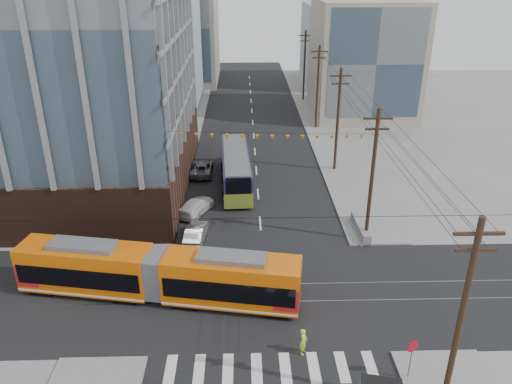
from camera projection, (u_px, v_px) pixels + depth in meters
ground at (268, 332)px, 30.52m from camera, size 160.00×160.00×0.00m
office_building at (13, 39)px, 44.83m from camera, size 30.00×25.00×28.60m
bg_bldg_nw_near at (136, 48)px, 73.49m from camera, size 18.00×16.00×18.00m
bg_bldg_ne_near at (364, 59)px, 71.11m from camera, size 14.00×14.00×16.00m
bg_bldg_nw_far at (173, 25)px, 91.29m from camera, size 16.00×18.00×20.00m
bg_bldg_ne_far at (350, 45)px, 89.73m from camera, size 16.00×16.00×14.00m
utility_pole_near at (460, 322)px, 22.98m from camera, size 0.30×0.30×11.00m
utility_pole_far at (304, 66)px, 79.23m from camera, size 0.30×0.30×11.00m
streetcar at (157, 274)px, 32.97m from camera, size 19.08×5.99×3.64m
city_bus at (236, 168)px, 50.09m from camera, size 3.27×12.44×3.49m
parked_car_silver at (196, 233)px, 40.31m from camera, size 1.83×4.22×1.35m
parked_car_white at (196, 206)px, 44.82m from camera, size 3.63×4.96×1.34m
parked_car_grey at (202, 168)px, 52.98m from camera, size 2.35×5.02×1.39m
pedestrian at (303, 341)px, 28.55m from camera, size 0.58×0.72×1.70m
stop_sign at (410, 361)px, 26.63m from camera, size 0.98×0.98×2.43m
jersey_barrier at (360, 228)px, 41.56m from camera, size 1.10×4.49×0.89m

